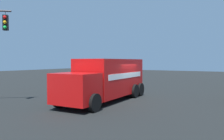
{
  "coord_description": "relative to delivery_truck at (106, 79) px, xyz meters",
  "views": [
    {
      "loc": [
        -7.95,
        14.34,
        2.72
      ],
      "look_at": [
        -0.03,
        1.35,
        2.12
      ],
      "focal_mm": 36.63,
      "sensor_mm": 36.0,
      "label": 1
    }
  ],
  "objects": [
    {
      "name": "ground_plane",
      "position": [
        -0.5,
        -1.23,
        -1.49
      ],
      "size": [
        100.0,
        100.0,
        0.0
      ],
      "primitive_type": "plane",
      "color": "black"
    },
    {
      "name": "delivery_truck",
      "position": [
        0.0,
        0.0,
        0.0
      ],
      "size": [
        3.09,
        8.15,
        2.86
      ],
      "color": "red",
      "rests_on": "ground"
    }
  ]
}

